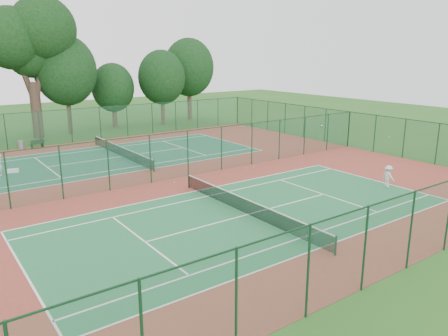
{
  "coord_description": "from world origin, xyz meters",
  "views": [
    {
      "loc": [
        -14.81,
        -27.23,
        8.93
      ],
      "look_at": [
        1.55,
        -4.58,
        1.6
      ],
      "focal_mm": 35.0,
      "sensor_mm": 36.0,
      "label": 1
    }
  ],
  "objects_px": {
    "big_tree": "(29,38)",
    "player_near": "(388,176)",
    "trash_bin": "(21,145)",
    "bench": "(37,144)",
    "kit_bag": "(13,171)",
    "player_far": "(0,165)"
  },
  "relations": [
    {
      "from": "trash_bin",
      "to": "big_tree",
      "type": "xyz_separation_m",
      "value": [
        3.13,
        5.97,
        10.09
      ]
    },
    {
      "from": "bench",
      "to": "trash_bin",
      "type": "bearing_deg",
      "value": 177.6
    },
    {
      "from": "player_near",
      "to": "big_tree",
      "type": "xyz_separation_m",
      "value": [
        -14.72,
        33.67,
        9.76
      ]
    },
    {
      "from": "player_far",
      "to": "trash_bin",
      "type": "xyz_separation_m",
      "value": [
        3.27,
        8.86,
        -0.38
      ]
    },
    {
      "from": "player_far",
      "to": "bench",
      "type": "bearing_deg",
      "value": 160.72
    },
    {
      "from": "bench",
      "to": "kit_bag",
      "type": "height_order",
      "value": "bench"
    },
    {
      "from": "big_tree",
      "to": "player_near",
      "type": "bearing_deg",
      "value": -66.38
    },
    {
      "from": "trash_bin",
      "to": "kit_bag",
      "type": "relative_size",
      "value": 1.1
    },
    {
      "from": "bench",
      "to": "player_near",
      "type": "bearing_deg",
      "value": -67.61
    },
    {
      "from": "kit_bag",
      "to": "big_tree",
      "type": "bearing_deg",
      "value": 87.74
    },
    {
      "from": "kit_bag",
      "to": "bench",
      "type": "bearing_deg",
      "value": 84.32
    },
    {
      "from": "player_near",
      "to": "trash_bin",
      "type": "height_order",
      "value": "player_near"
    },
    {
      "from": "bench",
      "to": "big_tree",
      "type": "relative_size",
      "value": 0.09
    },
    {
      "from": "player_near",
      "to": "player_far",
      "type": "bearing_deg",
      "value": 53.3
    },
    {
      "from": "trash_bin",
      "to": "bench",
      "type": "relative_size",
      "value": 0.66
    },
    {
      "from": "trash_bin",
      "to": "kit_bag",
      "type": "bearing_deg",
      "value": -105.4
    },
    {
      "from": "trash_bin",
      "to": "bench",
      "type": "xyz_separation_m",
      "value": [
        1.53,
        0.15,
        -0.03
      ]
    },
    {
      "from": "player_far",
      "to": "big_tree",
      "type": "distance_m",
      "value": 18.85
    },
    {
      "from": "player_far",
      "to": "bench",
      "type": "height_order",
      "value": "player_far"
    },
    {
      "from": "trash_bin",
      "to": "big_tree",
      "type": "height_order",
      "value": "big_tree"
    },
    {
      "from": "trash_bin",
      "to": "player_far",
      "type": "bearing_deg",
      "value": -110.26
    },
    {
      "from": "player_far",
      "to": "big_tree",
      "type": "bearing_deg",
      "value": 165.43
    }
  ]
}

